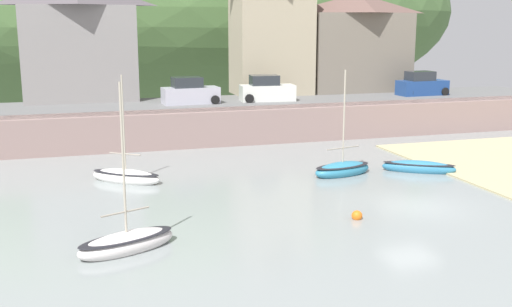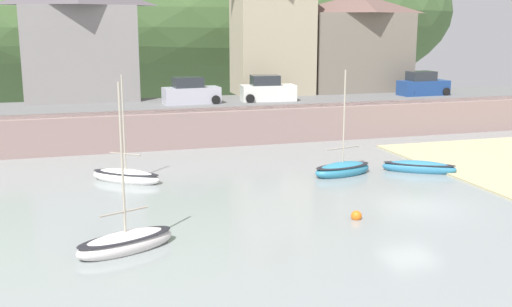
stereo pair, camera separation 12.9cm
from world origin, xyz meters
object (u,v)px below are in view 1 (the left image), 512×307
(sailboat_far_left, at_px, (126,176))
(rowboat_small_beached, at_px, (342,169))
(sailboat_white_hull, at_px, (127,242))
(mooring_buoy, at_px, (357,216))
(parked_car_by_wall, at_px, (267,90))
(sailboat_tall_mast, at_px, (419,167))
(parked_car_end_of_row, at_px, (422,85))
(parked_car_near_slipway, at_px, (190,93))
(waterfront_building_centre, at_px, (271,23))
(waterfront_building_left, at_px, (79,39))
(waterfront_building_right, at_px, (357,42))

(sailboat_far_left, bearing_deg, rowboat_small_beached, 27.91)
(sailboat_white_hull, bearing_deg, mooring_buoy, -17.15)
(parked_car_by_wall, bearing_deg, sailboat_tall_mast, -69.36)
(sailboat_tall_mast, relative_size, mooring_buoy, 8.48)
(rowboat_small_beached, xyz_separation_m, sailboat_white_hull, (-12.45, -8.34, 0.00))
(sailboat_tall_mast, relative_size, parked_car_end_of_row, 0.95)
(parked_car_near_slipway, xyz_separation_m, mooring_buoy, (2.98, -21.69, -3.06))
(mooring_buoy, bearing_deg, waterfront_building_centre, 79.67)
(waterfront_building_left, distance_m, parked_car_by_wall, 14.67)
(waterfront_building_right, bearing_deg, waterfront_building_left, 180.00)
(mooring_buoy, bearing_deg, sailboat_white_hull, -174.41)
(rowboat_small_beached, relative_size, sailboat_tall_mast, 1.51)
(rowboat_small_beached, xyz_separation_m, sailboat_tall_mast, (4.38, -0.63, -0.05))
(sailboat_far_left, bearing_deg, parked_car_by_wall, 83.67)
(rowboat_small_beached, bearing_deg, sailboat_tall_mast, -22.34)
(sailboat_far_left, bearing_deg, sailboat_white_hull, -57.89)
(waterfront_building_left, height_order, sailboat_far_left, waterfront_building_left)
(waterfront_building_centre, xyz_separation_m, waterfront_building_right, (7.76, -0.00, -1.58))
(rowboat_small_beached, height_order, parked_car_end_of_row, rowboat_small_beached)
(rowboat_small_beached, distance_m, sailboat_white_hull, 14.98)
(waterfront_building_left, relative_size, rowboat_small_beached, 1.52)
(waterfront_building_left, xyz_separation_m, waterfront_building_right, (23.03, 0.00, -0.41))
(parked_car_by_wall, bearing_deg, waterfront_building_centre, 72.81)
(parked_car_by_wall, bearing_deg, parked_car_end_of_row, 5.06)
(waterfront_building_left, height_order, mooring_buoy, waterfront_building_left)
(sailboat_white_hull, distance_m, parked_car_end_of_row, 34.61)
(waterfront_building_centre, relative_size, waterfront_building_right, 1.25)
(waterfront_building_left, height_order, parked_car_by_wall, waterfront_building_left)
(parked_car_by_wall, bearing_deg, sailboat_far_left, -128.36)
(waterfront_building_left, relative_size, sailboat_tall_mast, 2.29)
(sailboat_white_hull, bearing_deg, waterfront_building_left, 68.89)
(waterfront_building_right, xyz_separation_m, parked_car_by_wall, (-9.60, -4.50, -3.40))
(parked_car_end_of_row, relative_size, mooring_buoy, 8.95)
(parked_car_near_slipway, relative_size, parked_car_by_wall, 0.99)
(waterfront_building_centre, relative_size, rowboat_small_beached, 1.90)
(parked_car_near_slipway, distance_m, mooring_buoy, 22.10)
(sailboat_far_left, height_order, mooring_buoy, sailboat_far_left)
(waterfront_building_left, height_order, waterfront_building_centre, waterfront_building_centre)
(waterfront_building_centre, xyz_separation_m, parked_car_by_wall, (-1.84, -4.50, -4.97))
(waterfront_building_left, xyz_separation_m, rowboat_small_beached, (13.22, -18.80, -6.70))
(sailboat_tall_mast, height_order, parked_car_end_of_row, parked_car_end_of_row)
(rowboat_small_beached, height_order, parked_car_by_wall, rowboat_small_beached)
(waterfront_building_left, distance_m, mooring_buoy, 29.04)
(waterfront_building_centre, height_order, sailboat_white_hull, waterfront_building_centre)
(rowboat_small_beached, bearing_deg, waterfront_building_centre, 69.67)
(sailboat_far_left, relative_size, sailboat_white_hull, 0.91)
(waterfront_building_centre, relative_size, sailboat_tall_mast, 2.87)
(waterfront_building_right, distance_m, parked_car_near_slipway, 16.50)
(waterfront_building_left, bearing_deg, mooring_buoy, -68.15)
(parked_car_end_of_row, height_order, mooring_buoy, parked_car_end_of_row)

